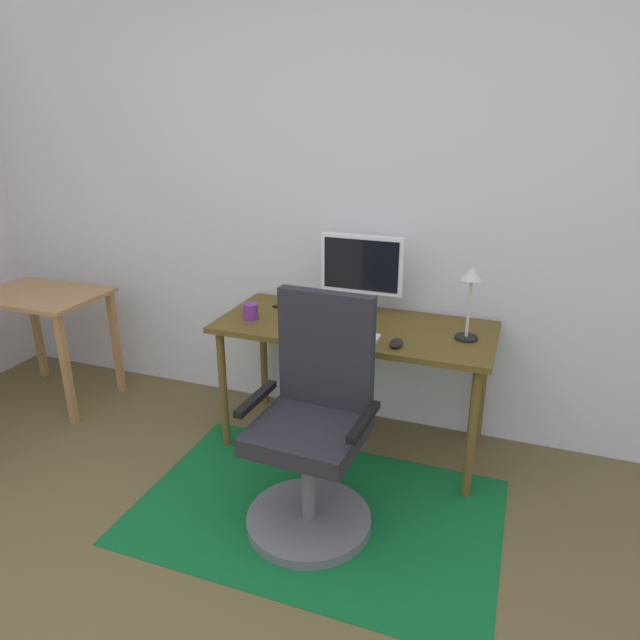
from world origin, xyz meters
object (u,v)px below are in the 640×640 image
object	(u,v)px
desk	(354,338)
side_table	(44,312)
keyboard	(335,335)
office_chair	(313,440)
monitor	(362,268)
cell_phone	(286,305)
computer_mouse	(396,343)
desk_lamp	(471,289)
coffee_cup	(250,311)

from	to	relation	value
desk	side_table	size ratio (longest dim) A/B	1.94
keyboard	office_chair	distance (m)	0.57
monitor	cell_phone	world-z (taller)	monitor
office_chair	desk	bearing A→B (deg)	94.44
cell_phone	computer_mouse	bearing A→B (deg)	-5.74
cell_phone	office_chair	bearing A→B (deg)	-38.76
desk	cell_phone	bearing A→B (deg)	161.06
desk	keyboard	xyz separation A→B (m)	(-0.04, -0.19, 0.08)
office_chair	side_table	size ratio (longest dim) A/B	1.42
desk	desk_lamp	bearing A→B (deg)	-0.27
office_chair	computer_mouse	bearing A→B (deg)	63.90
keyboard	computer_mouse	size ratio (longest dim) A/B	4.13
keyboard	desk_lamp	distance (m)	0.69
keyboard	computer_mouse	distance (m)	0.31
desk_lamp	computer_mouse	bearing A→B (deg)	-145.64
desk_lamp	side_table	world-z (taller)	desk_lamp
cell_phone	monitor	bearing A→B (deg)	22.81
monitor	coffee_cup	world-z (taller)	monitor
side_table	coffee_cup	bearing A→B (deg)	1.40
coffee_cup	desk_lamp	xyz separation A→B (m)	(1.12, 0.11, 0.21)
desk	coffee_cup	size ratio (longest dim) A/B	16.74
desk_lamp	desk	bearing A→B (deg)	179.73
coffee_cup	office_chair	bearing A→B (deg)	-44.25
keyboard	computer_mouse	world-z (taller)	computer_mouse
desk_lamp	cell_phone	bearing A→B (deg)	171.14
computer_mouse	side_table	world-z (taller)	computer_mouse
computer_mouse	desk_lamp	size ratio (longest dim) A/B	0.29
monitor	office_chair	distance (m)	1.01
keyboard	office_chair	bearing A→B (deg)	-82.55
coffee_cup	desk_lamp	distance (m)	1.14
monitor	computer_mouse	xyz separation A→B (m)	(0.29, -0.38, -0.24)
desk	computer_mouse	xyz separation A→B (m)	(0.27, -0.21, 0.09)
computer_mouse	desk	bearing A→B (deg)	142.41
computer_mouse	coffee_cup	size ratio (longest dim) A/B	1.21
coffee_cup	cell_phone	distance (m)	0.28
monitor	desk	bearing A→B (deg)	-83.93
keyboard	monitor	bearing A→B (deg)	86.40
keyboard	side_table	xyz separation A→B (m)	(-1.92, 0.05, -0.13)
monitor	coffee_cup	distance (m)	0.64
coffee_cup	monitor	bearing A→B (deg)	27.99
desk	keyboard	distance (m)	0.21
office_chair	side_table	distance (m)	2.06
cell_phone	side_table	world-z (taller)	cell_phone
monitor	keyboard	distance (m)	0.44
monitor	office_chair	world-z (taller)	monitor
desk_lamp	monitor	bearing A→B (deg)	163.39
keyboard	coffee_cup	world-z (taller)	coffee_cup
office_chair	side_table	bearing A→B (deg)	167.97
computer_mouse	coffee_cup	world-z (taller)	coffee_cup
keyboard	side_table	size ratio (longest dim) A/B	0.58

